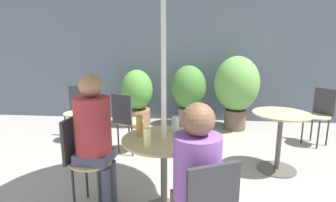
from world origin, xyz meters
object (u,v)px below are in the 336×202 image
at_px(beer_glass_2, 175,124).
at_px(potted_plant_0, 137,96).
at_px(potted_plant_1, 189,91).
at_px(bistro_chair_0, 82,153).
at_px(bistro_chair_3, 126,117).
at_px(seated_person_0, 94,131).
at_px(bistro_chair_4, 78,107).
at_px(seated_person_1, 196,173).
at_px(potted_plant_2, 237,86).
at_px(bistro_chair_2, 320,111).
at_px(cafe_table_near, 164,161).
at_px(beer_glass_0, 147,137).
at_px(beer_glass_3, 140,126).
at_px(beer_glass_1, 190,132).
at_px(cafe_table_far, 280,131).

xyz_separation_m(beer_glass_2, potted_plant_0, (-0.90, 2.52, -0.22)).
height_order(potted_plant_0, potted_plant_1, potted_plant_1).
xyz_separation_m(bistro_chair_0, potted_plant_0, (-0.02, 2.66, 0.05)).
bearing_deg(bistro_chair_3, seated_person_0, 115.95).
bearing_deg(bistro_chair_4, seated_person_1, -53.64).
relative_size(bistro_chair_4, potted_plant_0, 0.81).
bearing_deg(seated_person_0, potted_plant_2, -27.95).
bearing_deg(seated_person_1, potted_plant_2, -128.32).
bearing_deg(bistro_chair_2, bistro_chair_0, -93.54).
relative_size(cafe_table_near, seated_person_1, 0.62).
bearing_deg(potted_plant_2, potted_plant_1, 171.36).
bearing_deg(beer_glass_0, beer_glass_3, 114.62).
height_order(bistro_chair_0, beer_glass_1, beer_glass_1).
bearing_deg(bistro_chair_2, potted_plant_1, -146.94).
bearing_deg(seated_person_1, bistro_chair_3, -88.57).
bearing_deg(potted_plant_2, beer_glass_3, -115.99).
bearing_deg(potted_plant_1, cafe_table_near, -93.66).
distance_m(seated_person_0, potted_plant_2, 3.10).
bearing_deg(cafe_table_near, beer_glass_3, 168.90).
bearing_deg(beer_glass_2, beer_glass_0, -116.11).
xyz_separation_m(seated_person_1, beer_glass_2, (-0.18, 0.80, 0.08)).
relative_size(bistro_chair_0, bistro_chair_2, 1.00).
bearing_deg(potted_plant_1, beer_glass_1, -89.08).
relative_size(seated_person_0, beer_glass_0, 8.38).
distance_m(bistro_chair_2, potted_plant_0, 3.14).
xyz_separation_m(bistro_chair_0, bistro_chair_2, (3.03, 1.93, 0.00)).
height_order(bistro_chair_0, beer_glass_0, beer_glass_0).
bearing_deg(bistro_chair_3, potted_plant_1, -96.46).
height_order(bistro_chair_0, potted_plant_2, potted_plant_2).
relative_size(bistro_chair_3, potted_plant_0, 0.81).
height_order(beer_glass_0, potted_plant_2, potted_plant_2).
distance_m(cafe_table_far, bistro_chair_0, 2.31).
height_order(bistro_chair_0, beer_glass_3, beer_glass_3).
relative_size(beer_glass_0, potted_plant_1, 0.13).
xyz_separation_m(bistro_chair_0, bistro_chair_3, (0.10, 1.27, 0.00)).
bearing_deg(cafe_table_near, bistro_chair_2, 41.74).
distance_m(beer_glass_3, potted_plant_0, 2.76).
xyz_separation_m(bistro_chair_0, potted_plant_2, (1.84, 2.58, 0.27)).
relative_size(bistro_chair_4, beer_glass_0, 5.74).
height_order(seated_person_0, beer_glass_1, seated_person_0).
bearing_deg(potted_plant_0, beer_glass_1, -69.50).
bearing_deg(seated_person_1, beer_glass_3, -76.76).
distance_m(cafe_table_far, beer_glass_1, 1.55).
xyz_separation_m(cafe_table_near, bistro_chair_4, (-1.63, 1.88, 0.01)).
bearing_deg(bistro_chair_0, beer_glass_2, -75.82).
xyz_separation_m(beer_glass_1, beer_glass_3, (-0.45, 0.08, 0.01)).
distance_m(cafe_table_near, bistro_chair_2, 3.00).
bearing_deg(potted_plant_2, seated_person_0, -123.15).
relative_size(bistro_chair_0, potted_plant_2, 0.65).
distance_m(seated_person_1, beer_glass_1, 0.56).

